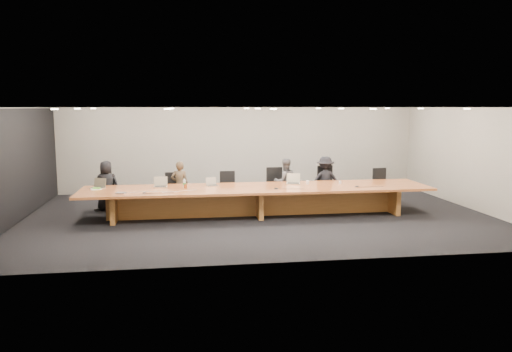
{
  "coord_description": "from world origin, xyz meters",
  "views": [
    {
      "loc": [
        -1.91,
        -12.62,
        2.81
      ],
      "look_at": [
        0.0,
        0.3,
        1.0
      ],
      "focal_mm": 35.0,
      "sensor_mm": 36.0,
      "label": 1
    }
  ],
  "objects": [
    {
      "name": "av_box",
      "position": [
        -3.4,
        -0.49,
        0.77
      ],
      "size": [
        0.24,
        0.21,
        0.03
      ],
      "primitive_type": "cube",
      "rotation": [
        0.0,
        0.0,
        -0.24
      ],
      "color": "#A9A9AE",
      "rests_on": "conference_table"
    },
    {
      "name": "chair_far_left",
      "position": [
        -4.03,
        1.31,
        0.5
      ],
      "size": [
        0.57,
        0.57,
        1.0
      ],
      "primitive_type": null,
      "rotation": [
        0.0,
        0.0,
        -0.14
      ],
      "color": "black",
      "rests_on": "ground"
    },
    {
      "name": "lime_gadget",
      "position": [
        -4.08,
        0.25,
        0.78
      ],
      "size": [
        0.2,
        0.13,
        0.03
      ],
      "primitive_type": "cube",
      "rotation": [
        0.0,
        0.0,
        -0.18
      ],
      "color": "#62C033",
      "rests_on": "notepad"
    },
    {
      "name": "water_bottle",
      "position": [
        -1.88,
        0.16,
        0.86
      ],
      "size": [
        0.07,
        0.07,
        0.21
      ],
      "primitive_type": "cylinder",
      "rotation": [
        0.0,
        0.0,
        0.03
      ],
      "color": "silver",
      "rests_on": "conference_table"
    },
    {
      "name": "mic_center",
      "position": [
        0.42,
        -0.36,
        0.77
      ],
      "size": [
        0.15,
        0.15,
        0.03
      ],
      "primitive_type": "cone",
      "rotation": [
        0.0,
        0.0,
        0.23
      ],
      "color": "black",
      "rests_on": "conference_table"
    },
    {
      "name": "person_b",
      "position": [
        -2.0,
        1.14,
        0.67
      ],
      "size": [
        0.53,
        0.38,
        1.34
      ],
      "primitive_type": "imported",
      "rotation": [
        0.0,
        0.0,
        3.01
      ],
      "color": "#3E3222",
      "rests_on": "ground"
    },
    {
      "name": "mic_right",
      "position": [
        2.56,
        -0.35,
        0.77
      ],
      "size": [
        0.14,
        0.14,
        0.03
      ],
      "primitive_type": "cone",
      "rotation": [
        0.0,
        0.0,
        -0.1
      ],
      "color": "black",
      "rests_on": "conference_table"
    },
    {
      "name": "paper_cup_far",
      "position": [
        2.28,
        0.2,
        0.79
      ],
      "size": [
        0.09,
        0.09,
        0.08
      ],
      "primitive_type": "cone",
      "rotation": [
        0.0,
        0.0,
        0.44
      ],
      "color": "silver",
      "rests_on": "conference_table"
    },
    {
      "name": "left_wall_panel",
      "position": [
        -5.94,
        0.0,
        1.37
      ],
      "size": [
        0.08,
        7.84,
        2.74
      ],
      "primitive_type": "cube",
      "color": "black",
      "rests_on": "ground"
    },
    {
      "name": "conference_table",
      "position": [
        0.0,
        0.0,
        0.52
      ],
      "size": [
        9.0,
        1.8,
        0.75
      ],
      "color": "brown",
      "rests_on": "ground"
    },
    {
      "name": "person_d",
      "position": [
        2.17,
        1.25,
        0.7
      ],
      "size": [
        0.93,
        0.57,
        1.39
      ],
      "primitive_type": "imported",
      "rotation": [
        0.0,
        0.0,
        3.09
      ],
      "color": "black",
      "rests_on": "ground"
    },
    {
      "name": "person_c",
      "position": [
        0.99,
        1.25,
        0.68
      ],
      "size": [
        0.71,
        0.59,
        1.35
      ],
      "primitive_type": "imported",
      "rotation": [
        0.0,
        0.0,
        3.26
      ],
      "color": "#4C4C4E",
      "rests_on": "ground"
    },
    {
      "name": "amber_mug",
      "position": [
        -1.85,
        0.09,
        0.8
      ],
      "size": [
        0.1,
        0.1,
        0.1
      ],
      "primitive_type": "cylinder",
      "rotation": [
        0.0,
        0.0,
        0.31
      ],
      "color": "brown",
      "rests_on": "conference_table"
    },
    {
      "name": "paper_cup_near",
      "position": [
        1.4,
        0.28,
        0.8
      ],
      "size": [
        0.1,
        0.1,
        0.1
      ],
      "primitive_type": "cone",
      "rotation": [
        0.0,
        0.0,
        0.28
      ],
      "color": "silver",
      "rests_on": "conference_table"
    },
    {
      "name": "laptop_a",
      "position": [
        -4.08,
        0.41,
        0.88
      ],
      "size": [
        0.4,
        0.35,
        0.26
      ],
      "primitive_type": null,
      "rotation": [
        0.0,
        0.0,
        -0.41
      ],
      "color": "tan",
      "rests_on": "conference_table"
    },
    {
      "name": "laptop_b",
      "position": [
        -2.5,
        0.37,
        0.89
      ],
      "size": [
        0.36,
        0.26,
        0.27
      ],
      "primitive_type": null,
      "rotation": [
        0.0,
        0.0,
        -0.03
      ],
      "color": "tan",
      "rests_on": "conference_table"
    },
    {
      "name": "chair_left",
      "position": [
        -2.22,
        1.23,
        0.51
      ],
      "size": [
        0.58,
        0.58,
        1.02
      ],
      "primitive_type": null,
      "rotation": [
        0.0,
        0.0,
        -0.13
      ],
      "color": "black",
      "rests_on": "ground"
    },
    {
      "name": "ground",
      "position": [
        0.0,
        0.0,
        0.0
      ],
      "size": [
        12.0,
        12.0,
        0.0
      ],
      "primitive_type": "plane",
      "color": "black",
      "rests_on": "ground"
    },
    {
      "name": "notepad",
      "position": [
        -4.09,
        0.24,
        0.76
      ],
      "size": [
        0.31,
        0.28,
        0.02
      ],
      "primitive_type": "cube",
      "rotation": [
        0.0,
        0.0,
        0.34
      ],
      "color": "white",
      "rests_on": "conference_table"
    },
    {
      "name": "chair_right",
      "position": [
        2.26,
        1.24,
        0.57
      ],
      "size": [
        0.66,
        0.66,
        1.13
      ],
      "primitive_type": null,
      "rotation": [
        0.0,
        0.0,
        0.17
      ],
      "color": "black",
      "rests_on": "ground"
    },
    {
      "name": "chair_far_right",
      "position": [
        3.91,
        1.2,
        0.52
      ],
      "size": [
        0.61,
        0.61,
        1.04
      ],
      "primitive_type": null,
      "rotation": [
        0.0,
        0.0,
        0.16
      ],
      "color": "black",
      "rests_on": "ground"
    },
    {
      "name": "laptop_d",
      "position": [
        1.03,
        0.4,
        0.89
      ],
      "size": [
        0.42,
        0.34,
        0.29
      ],
      "primitive_type": null,
      "rotation": [
        0.0,
        0.0,
        -0.24
      ],
      "color": "#C2B494",
      "rests_on": "conference_table"
    },
    {
      "name": "chair_mid_left",
      "position": [
        -0.67,
        1.21,
        0.51
      ],
      "size": [
        0.54,
        0.54,
        1.03
      ],
      "primitive_type": null,
      "rotation": [
        0.0,
        0.0,
        -0.03
      ],
      "color": "black",
      "rests_on": "ground"
    },
    {
      "name": "person_a",
      "position": [
        -3.98,
        1.27,
        0.68
      ],
      "size": [
        0.69,
        0.46,
        1.37
      ],
      "primitive_type": "imported",
      "rotation": [
        0.0,
        0.0,
        3.1
      ],
      "color": "black",
      "rests_on": "ground"
    },
    {
      "name": "chair_mid_right",
      "position": [
        0.72,
        1.28,
        0.55
      ],
      "size": [
        0.58,
        0.58,
        1.1
      ],
      "primitive_type": null,
      "rotation": [
        0.0,
        0.0,
        0.04
      ],
      "color": "black",
      "rests_on": "ground"
    },
    {
      "name": "back_wall",
      "position": [
        0.0,
        4.0,
        1.4
      ],
      "size": [
        12.0,
        0.02,
        2.8
      ],
      "primitive_type": "cube",
      "color": "#B6B2A6",
      "rests_on": "ground"
    },
    {
      "name": "mic_left",
      "position": [
        -2.84,
        -0.52,
        0.76
      ],
      "size": [
        0.14,
        0.14,
        0.03
      ],
      "primitive_type": "cone",
      "rotation": [
        0.0,
        0.0,
        0.43
      ],
      "color": "black",
      "rests_on": "conference_table"
    },
    {
      "name": "laptop_c",
      "position": [
        -1.15,
        0.38,
        0.86
      ],
      "size": [
        0.34,
        0.29,
        0.23
      ],
      "primitive_type": null,
      "rotation": [
        0.0,
        0.0,
        0.31
      ],
      "color": "tan",
      "rests_on": "conference_table"
    }
  ]
}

